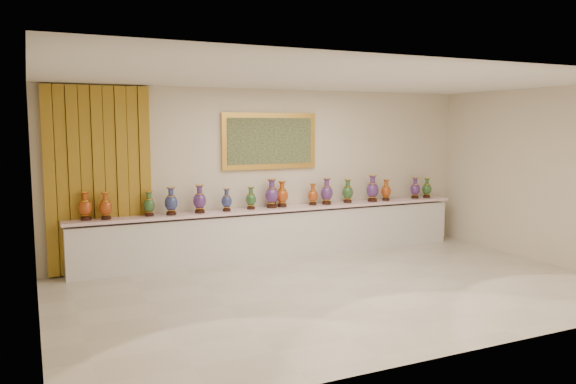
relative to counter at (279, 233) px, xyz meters
name	(u,v)px	position (x,y,z in m)	size (l,w,h in m)	color
ground	(342,289)	(0.00, -2.27, -0.44)	(8.00, 8.00, 0.00)	beige
room	(129,173)	(-2.56, 0.17, 1.16)	(8.00, 8.00, 8.00)	beige
counter	(279,233)	(0.00, 0.00, 0.00)	(7.28, 0.48, 0.90)	white
vase_0	(85,207)	(-3.26, 0.00, 0.67)	(0.22, 0.22, 0.45)	black
vase_1	(106,207)	(-2.97, -0.05, 0.66)	(0.21, 0.21, 0.43)	black
vase_2	(149,205)	(-2.29, -0.01, 0.64)	(0.25, 0.25, 0.40)	black
vase_3	(171,202)	(-1.94, -0.06, 0.67)	(0.28, 0.28, 0.46)	black
vase_4	(200,200)	(-1.46, -0.04, 0.68)	(0.29, 0.29, 0.47)	black
vase_5	(227,201)	(-0.99, -0.05, 0.64)	(0.18, 0.18, 0.39)	black
vase_6	(251,199)	(-0.53, 0.00, 0.64)	(0.20, 0.20, 0.39)	black
vase_7	(272,195)	(-0.13, 0.00, 0.69)	(0.27, 0.27, 0.52)	black
vase_8	(282,195)	(0.08, 0.02, 0.67)	(0.24, 0.24, 0.47)	black
vase_9	(313,195)	(0.69, 0.00, 0.64)	(0.22, 0.22, 0.40)	black
vase_10	(327,193)	(0.97, -0.03, 0.68)	(0.25, 0.25, 0.49)	black
vase_11	(348,192)	(1.44, 0.01, 0.66)	(0.27, 0.27, 0.45)	black
vase_12	(372,190)	(1.95, -0.06, 0.69)	(0.30, 0.30, 0.51)	black
vase_13	(386,191)	(2.28, -0.04, 0.65)	(0.24, 0.24, 0.41)	black
vase_14	(415,189)	(2.99, -0.02, 0.65)	(0.23, 0.23, 0.42)	black
vase_15	(427,189)	(3.27, -0.04, 0.64)	(0.19, 0.19, 0.40)	black
label_card	(212,213)	(-1.28, -0.14, 0.47)	(0.10, 0.06, 0.00)	white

